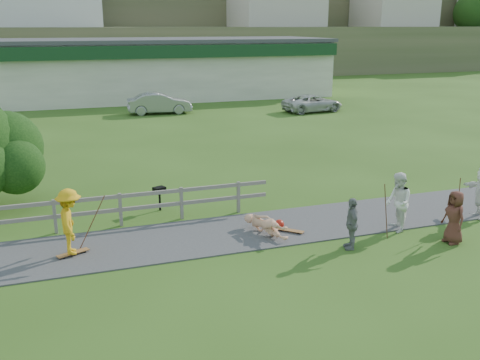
{
  "coord_description": "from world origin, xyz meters",
  "views": [
    {
      "loc": [
        -3.61,
        -13.26,
        6.25
      ],
      "look_at": [
        1.61,
        2.0,
        1.56
      ],
      "focal_mm": 40.0,
      "sensor_mm": 36.0,
      "label": 1
    }
  ],
  "objects_px": {
    "skater_rider": "(70,225)",
    "skater_fallen": "(266,225)",
    "spectator_c": "(454,217)",
    "car_white": "(313,103)",
    "car_silver": "(159,103)",
    "spectator_b": "(352,223)",
    "spectator_a": "(398,202)",
    "bbq": "(160,199)"
  },
  "relations": [
    {
      "from": "spectator_c",
      "to": "car_white",
      "type": "distance_m",
      "value": 25.03
    },
    {
      "from": "skater_fallen",
      "to": "spectator_c",
      "type": "height_order",
      "value": "spectator_c"
    },
    {
      "from": "bbq",
      "to": "skater_fallen",
      "type": "bearing_deg",
      "value": -74.36
    },
    {
      "from": "spectator_c",
      "to": "car_white",
      "type": "xyz_separation_m",
      "value": [
        7.25,
        23.96,
        -0.17
      ]
    },
    {
      "from": "car_silver",
      "to": "spectator_a",
      "type": "bearing_deg",
      "value": -169.49
    },
    {
      "from": "spectator_b",
      "to": "bbq",
      "type": "height_order",
      "value": "spectator_b"
    },
    {
      "from": "spectator_c",
      "to": "car_silver",
      "type": "relative_size",
      "value": 0.35
    },
    {
      "from": "spectator_c",
      "to": "bbq",
      "type": "xyz_separation_m",
      "value": [
        -7.69,
        5.68,
        -0.38
      ]
    },
    {
      "from": "skater_rider",
      "to": "spectator_a",
      "type": "distance_m",
      "value": 9.81
    },
    {
      "from": "spectator_b",
      "to": "bbq",
      "type": "bearing_deg",
      "value": -120.9
    },
    {
      "from": "spectator_b",
      "to": "spectator_a",
      "type": "bearing_deg",
      "value": 126.79
    },
    {
      "from": "skater_rider",
      "to": "skater_fallen",
      "type": "bearing_deg",
      "value": -92.74
    },
    {
      "from": "skater_fallen",
      "to": "car_white",
      "type": "height_order",
      "value": "car_white"
    },
    {
      "from": "spectator_b",
      "to": "car_white",
      "type": "bearing_deg",
      "value": 172.96
    },
    {
      "from": "skater_rider",
      "to": "bbq",
      "type": "relative_size",
      "value": 2.19
    },
    {
      "from": "skater_rider",
      "to": "skater_fallen",
      "type": "distance_m",
      "value": 5.74
    },
    {
      "from": "skater_rider",
      "to": "skater_fallen",
      "type": "height_order",
      "value": "skater_rider"
    },
    {
      "from": "skater_rider",
      "to": "car_silver",
      "type": "xyz_separation_m",
      "value": [
        7.0,
        24.11,
        -0.17
      ]
    },
    {
      "from": "car_silver",
      "to": "bbq",
      "type": "height_order",
      "value": "car_silver"
    },
    {
      "from": "spectator_a",
      "to": "bbq",
      "type": "relative_size",
      "value": 2.22
    },
    {
      "from": "bbq",
      "to": "car_silver",
      "type": "bearing_deg",
      "value": 56.49
    },
    {
      "from": "spectator_a",
      "to": "bbq",
      "type": "bearing_deg",
      "value": -105.14
    },
    {
      "from": "skater_rider",
      "to": "bbq",
      "type": "distance_m",
      "value": 4.33
    },
    {
      "from": "spectator_a",
      "to": "car_white",
      "type": "xyz_separation_m",
      "value": [
        8.27,
        22.6,
        -0.3
      ]
    },
    {
      "from": "car_white",
      "to": "bbq",
      "type": "height_order",
      "value": "car_white"
    },
    {
      "from": "spectator_c",
      "to": "car_white",
      "type": "relative_size",
      "value": 0.35
    },
    {
      "from": "spectator_a",
      "to": "car_silver",
      "type": "bearing_deg",
      "value": -156.09
    },
    {
      "from": "spectator_b",
      "to": "skater_rider",
      "type": "bearing_deg",
      "value": -88.07
    },
    {
      "from": "spectator_c",
      "to": "bbq",
      "type": "distance_m",
      "value": 9.57
    },
    {
      "from": "skater_fallen",
      "to": "bbq",
      "type": "bearing_deg",
      "value": 109.72
    },
    {
      "from": "spectator_b",
      "to": "car_silver",
      "type": "relative_size",
      "value": 0.33
    },
    {
      "from": "skater_fallen",
      "to": "car_silver",
      "type": "distance_m",
      "value": 24.45
    },
    {
      "from": "spectator_b",
      "to": "car_silver",
      "type": "distance_m",
      "value": 26.15
    },
    {
      "from": "skater_rider",
      "to": "bbq",
      "type": "height_order",
      "value": "skater_rider"
    },
    {
      "from": "skater_fallen",
      "to": "spectator_a",
      "type": "distance_m",
      "value": 4.19
    },
    {
      "from": "skater_rider",
      "to": "skater_fallen",
      "type": "xyz_separation_m",
      "value": [
        5.7,
        -0.3,
        -0.61
      ]
    },
    {
      "from": "skater_fallen",
      "to": "car_silver",
      "type": "xyz_separation_m",
      "value": [
        1.29,
        24.41,
        0.44
      ]
    },
    {
      "from": "spectator_b",
      "to": "car_silver",
      "type": "height_order",
      "value": "spectator_b"
    },
    {
      "from": "bbq",
      "to": "spectator_a",
      "type": "bearing_deg",
      "value": -55.81
    },
    {
      "from": "spectator_a",
      "to": "spectator_b",
      "type": "bearing_deg",
      "value": -52.24
    },
    {
      "from": "spectator_a",
      "to": "spectator_b",
      "type": "height_order",
      "value": "spectator_a"
    },
    {
      "from": "car_white",
      "to": "skater_fallen",
      "type": "bearing_deg",
      "value": 143.74
    }
  ]
}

